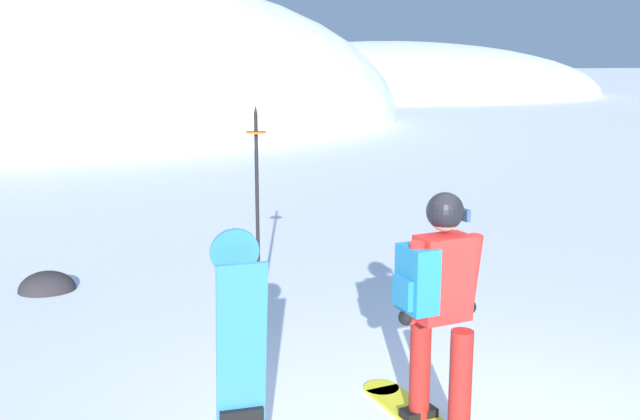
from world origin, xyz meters
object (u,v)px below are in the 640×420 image
object	(u,v)px
spare_snowboard	(240,370)
snowboarder_main	(438,309)
piste_marker_near	(257,201)
rock_dark	(47,290)

from	to	relation	value
spare_snowboard	snowboarder_main	bearing A→B (deg)	16.50
piste_marker_near	snowboarder_main	bearing A→B (deg)	-74.22
spare_snowboard	piste_marker_near	distance (m)	3.10
snowboarder_main	rock_dark	distance (m)	5.14
snowboarder_main	piste_marker_near	xyz separation A→B (m)	(-0.73, 2.58, 0.29)
spare_snowboard	piste_marker_near	xyz separation A→B (m)	(0.68, 3.00, 0.38)
snowboarder_main	spare_snowboard	world-z (taller)	snowboarder_main
snowboarder_main	rock_dark	xyz separation A→B (m)	(-2.85, 4.18, -0.92)
rock_dark	snowboarder_main	bearing A→B (deg)	-55.74
rock_dark	piste_marker_near	bearing A→B (deg)	-37.04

